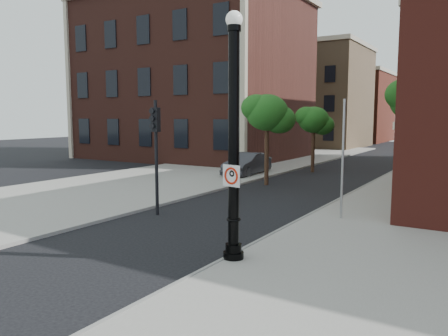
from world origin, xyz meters
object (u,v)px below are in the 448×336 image
Objects in this scene: lamppost at (234,150)px; no_parking_sign at (231,176)px; parked_car at (247,164)px; traffic_signal_left at (156,138)px; traffic_signal_right at (406,128)px.

lamppost is 11.53× the size of no_parking_sign.
parked_car is at bearing 117.83° from lamppost.
traffic_signal_left is at bearing -80.31° from parked_car.
parked_car is at bearing 127.23° from no_parking_sign.
traffic_signal_left is at bearing 157.57° from no_parking_sign.
traffic_signal_right is at bearing 29.57° from traffic_signal_left.
parked_car is 12.32m from traffic_signal_left.
no_parking_sign is at bearing -39.91° from traffic_signal_left.
traffic_signal_right is (2.52, 9.47, 1.02)m from no_parking_sign.
parked_car is 1.01× the size of traffic_signal_left.
lamppost reaches higher than traffic_signal_left.
no_parking_sign is 17.26m from parked_car.
no_parking_sign is at bearing -79.90° from lamppost.
no_parking_sign is 0.11× the size of traffic_signal_right.
lamppost is at bearing -64.71° from parked_car.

